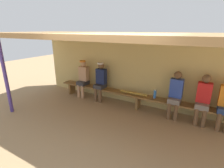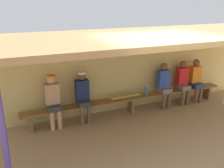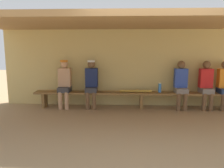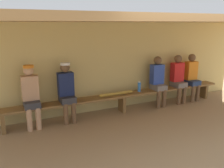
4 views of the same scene
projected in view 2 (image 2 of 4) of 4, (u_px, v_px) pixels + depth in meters
name	position (u px, v px, depth m)	size (l,w,h in m)	color
ground_plane	(161.00, 138.00, 5.88)	(24.00, 24.00, 0.00)	#9E7F59
back_wall	(125.00, 71.00, 7.28)	(8.00, 0.20, 2.20)	tan
dugout_roof	(150.00, 37.00, 5.77)	(8.00, 2.80, 0.12)	#9E7547
support_post	(4.00, 135.00, 3.85)	(0.10, 0.10, 2.20)	#4C388C
bench	(131.00, 99.00, 7.11)	(6.00, 0.36, 0.46)	brown
player_near_post	(196.00, 79.00, 7.84)	(0.34, 0.42, 1.34)	navy
player_in_blue	(83.00, 94.00, 6.49)	(0.34, 0.42, 1.34)	#333338
player_with_sunglasses	(164.00, 83.00, 7.40)	(0.34, 0.42, 1.34)	slate
player_in_red	(183.00, 81.00, 7.65)	(0.34, 0.42, 1.34)	slate
player_middle	(53.00, 99.00, 6.21)	(0.34, 0.42, 1.34)	#333338
water_bottle_green	(147.00, 90.00, 7.25)	(0.08, 0.08, 0.27)	blue
baseball_bat	(126.00, 97.00, 7.02)	(0.07, 0.07, 0.88)	#B28C33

